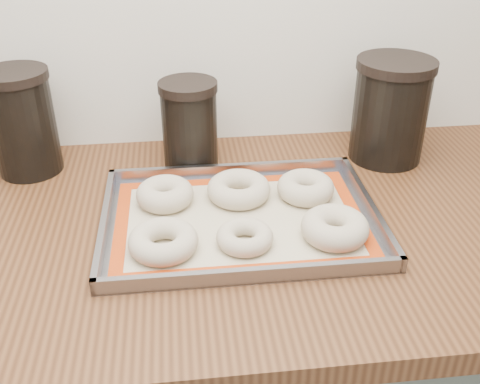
{
  "coord_description": "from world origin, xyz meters",
  "views": [
    {
      "loc": [
        -0.07,
        0.87,
        1.43
      ],
      "look_at": [
        0.02,
        1.66,
        0.96
      ],
      "focal_mm": 42.0,
      "sensor_mm": 36.0,
      "label": 1
    }
  ],
  "objects": [
    {
      "name": "countertop",
      "position": [
        0.0,
        1.68,
        0.88
      ],
      "size": [
        3.06,
        0.68,
        0.04
      ],
      "primitive_type": "cube",
      "color": "brown",
      "rests_on": "cabinet"
    },
    {
      "name": "baking_tray",
      "position": [
        0.02,
        1.66,
        0.91
      ],
      "size": [
        0.46,
        0.33,
        0.03
      ],
      "rotation": [
        0.0,
        0.0,
        -0.0
      ],
      "color": "gray",
      "rests_on": "countertop"
    },
    {
      "name": "baking_mat",
      "position": [
        0.02,
        1.66,
        0.9
      ],
      "size": [
        0.42,
        0.29,
        0.0
      ],
      "rotation": [
        0.0,
        0.0,
        -0.0
      ],
      "color": "#C6B793",
      "rests_on": "baking_tray"
    },
    {
      "name": "bagel_front_left",
      "position": [
        -0.11,
        1.59,
        0.92
      ],
      "size": [
        0.13,
        0.13,
        0.04
      ],
      "primitive_type": "torus",
      "rotation": [
        0.0,
        0.0,
        0.19
      ],
      "color": "#BBAB91",
      "rests_on": "baking_mat"
    },
    {
      "name": "bagel_front_mid",
      "position": [
        0.02,
        1.59,
        0.92
      ],
      "size": [
        0.11,
        0.11,
        0.03
      ],
      "primitive_type": "torus",
      "rotation": [
        0.0,
        0.0,
        -0.21
      ],
      "color": "#BBAB91",
      "rests_on": "baking_mat"
    },
    {
      "name": "bagel_front_right",
      "position": [
        0.16,
        1.59,
        0.93
      ],
      "size": [
        0.12,
        0.12,
        0.04
      ],
      "primitive_type": "torus",
      "rotation": [
        0.0,
        0.0,
        0.07
      ],
      "color": "#BBAB91",
      "rests_on": "baking_mat"
    },
    {
      "name": "bagel_back_left",
      "position": [
        -0.11,
        1.73,
        0.92
      ],
      "size": [
        0.12,
        0.12,
        0.04
      ],
      "primitive_type": "torus",
      "rotation": [
        0.0,
        0.0,
        -0.24
      ],
      "color": "#BBAB91",
      "rests_on": "baking_mat"
    },
    {
      "name": "bagel_back_mid",
      "position": [
        0.03,
        1.73,
        0.92
      ],
      "size": [
        0.13,
        0.13,
        0.04
      ],
      "primitive_type": "torus",
      "rotation": [
        0.0,
        0.0,
        0.11
      ],
      "color": "#BBAB91",
      "rests_on": "baking_mat"
    },
    {
      "name": "bagel_back_right",
      "position": [
        0.15,
        1.72,
        0.92
      ],
      "size": [
        0.13,
        0.13,
        0.04
      ],
      "primitive_type": "torus",
      "rotation": [
        0.0,
        0.0,
        -0.3
      ],
      "color": "#BBAB91",
      "rests_on": "baking_mat"
    },
    {
      "name": "canister_left",
      "position": [
        -0.37,
        1.9,
        1.0
      ],
      "size": [
        0.13,
        0.13,
        0.2
      ],
      "color": "black",
      "rests_on": "countertop"
    },
    {
      "name": "canister_mid",
      "position": [
        -0.05,
        1.88,
        0.99
      ],
      "size": [
        0.11,
        0.11,
        0.17
      ],
      "color": "black",
      "rests_on": "countertop"
    },
    {
      "name": "canister_right",
      "position": [
        0.34,
        1.87,
        1.0
      ],
      "size": [
        0.15,
        0.15,
        0.21
      ],
      "color": "black",
      "rests_on": "countertop"
    }
  ]
}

